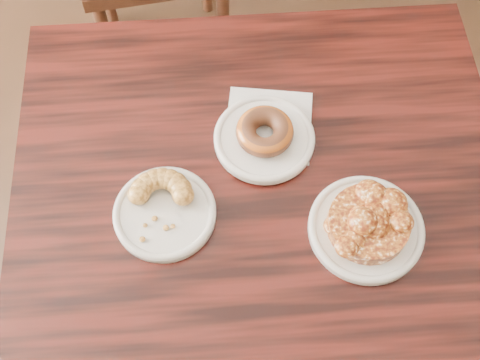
{
  "coord_description": "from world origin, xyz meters",
  "views": [
    {
      "loc": [
        -0.21,
        -0.65,
        1.6
      ],
      "look_at": [
        -0.22,
        -0.23,
        0.8
      ],
      "focal_mm": 45.0,
      "sensor_mm": 36.0,
      "label": 1
    }
  ],
  "objects_px": {
    "cruller_fragment": "(163,208)",
    "apple_fritter": "(369,222)",
    "cafe_table": "(259,283)",
    "glazed_donut": "(265,131)"
  },
  "relations": [
    {
      "from": "cruller_fragment",
      "to": "apple_fritter",
      "type": "bearing_deg",
      "value": -3.75
    },
    {
      "from": "apple_fritter",
      "to": "cruller_fragment",
      "type": "relative_size",
      "value": 1.47
    },
    {
      "from": "cafe_table",
      "to": "glazed_donut",
      "type": "height_order",
      "value": "glazed_donut"
    },
    {
      "from": "cafe_table",
      "to": "apple_fritter",
      "type": "distance_m",
      "value": 0.44
    },
    {
      "from": "glazed_donut",
      "to": "apple_fritter",
      "type": "relative_size",
      "value": 0.56
    },
    {
      "from": "glazed_donut",
      "to": "cruller_fragment",
      "type": "xyz_separation_m",
      "value": [
        -0.15,
        -0.14,
        -0.0
      ]
    },
    {
      "from": "cafe_table",
      "to": "glazed_donut",
      "type": "distance_m",
      "value": 0.42
    },
    {
      "from": "apple_fritter",
      "to": "glazed_donut",
      "type": "bearing_deg",
      "value": 134.84
    },
    {
      "from": "glazed_donut",
      "to": "cruller_fragment",
      "type": "relative_size",
      "value": 0.83
    },
    {
      "from": "cafe_table",
      "to": "glazed_donut",
      "type": "bearing_deg",
      "value": 85.71
    }
  ]
}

